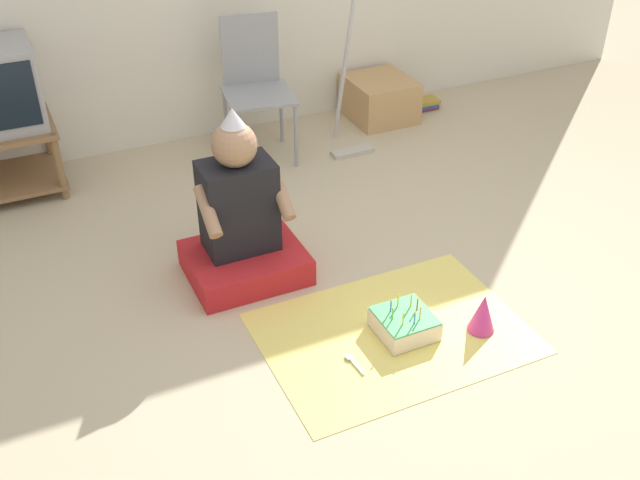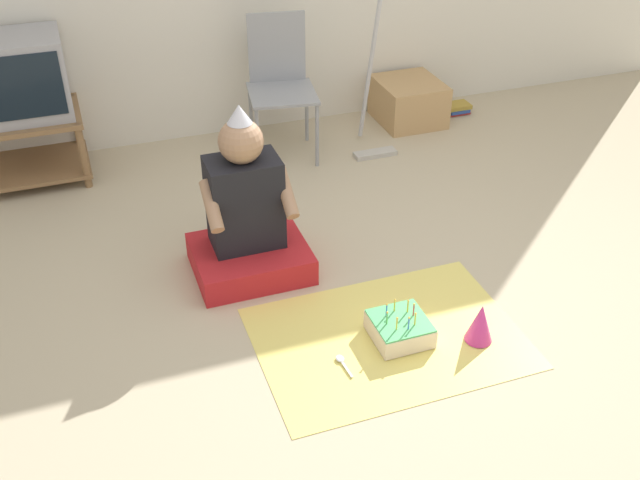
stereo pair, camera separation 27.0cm
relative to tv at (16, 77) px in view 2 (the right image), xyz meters
name	(u,v)px [view 2 (the right image)]	position (x,y,z in m)	size (l,w,h in m)	color
ground_plane	(417,316)	(1.61, -2.02, -0.64)	(16.00, 16.00, 0.00)	tan
tv_stand	(31,141)	(0.00, -0.01, -0.40)	(0.62, 0.52, 0.41)	olive
tv	(16,77)	(0.00, 0.00, 0.00)	(0.55, 0.45, 0.46)	#99999E
folding_chair	(280,77)	(1.53, -0.15, -0.15)	(0.47, 0.48, 0.87)	gray
cardboard_box_stack	(409,101)	(2.50, -0.02, -0.50)	(0.42, 0.47, 0.29)	tan
dust_mop	(373,107)	(2.07, -0.37, -0.33)	(0.28, 0.32, 1.11)	#B2ADA3
book_pile	(456,108)	(2.89, -0.01, -0.61)	(0.19, 0.15, 0.07)	#B72D28
person_seated	(247,219)	(0.97, -1.38, -0.35)	(0.56, 0.47, 0.88)	red
party_cloth	(388,337)	(1.42, -2.12, -0.64)	(1.18, 0.84, 0.01)	#EAD666
birthday_cake	(400,328)	(1.46, -2.14, -0.59)	(0.25, 0.25, 0.17)	#F4E0C6
party_hat_blue	(480,323)	(1.79, -2.27, -0.54)	(0.12, 0.12, 0.19)	#CC338C
plastic_spoon_near	(341,361)	(1.16, -2.20, -0.63)	(0.04, 0.15, 0.01)	white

